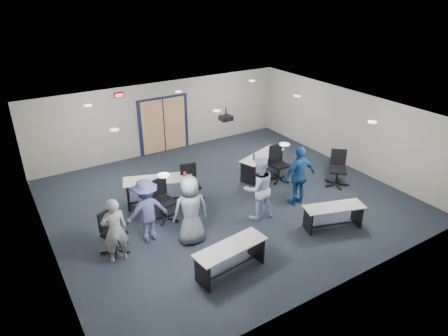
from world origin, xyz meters
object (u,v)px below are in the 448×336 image
table_back_left (159,187)px  table_back_right (262,161)px  person_plaid (191,210)px  person_back (147,210)px  chair_back_d (279,164)px  chair_loose_right (338,169)px  table_front_left (231,255)px  person_navy (299,176)px  person_gray (115,230)px  person_lightblue (259,188)px  chair_loose_left (114,233)px  table_front_right (333,213)px  chair_back_b (191,184)px  chair_back_a (165,200)px

table_back_left → table_back_right: size_ratio=1.09×
person_plaid → person_back: (-0.89, 0.67, -0.07)m
chair_back_d → chair_loose_right: bearing=-42.5°
table_front_left → person_plaid: bearing=90.8°
person_navy → person_gray: bearing=0.4°
table_front_left → person_back: size_ratio=1.07×
person_gray → person_lightblue: (3.95, -0.22, 0.08)m
table_front_left → table_back_right: bearing=38.7°
chair_loose_left → table_front_left: bearing=-72.7°
table_front_right → table_back_right: table_back_right is taller
chair_back_d → person_navy: size_ratio=0.65×
chair_loose_right → person_plaid: (-5.42, -0.24, 0.33)m
table_front_left → chair_back_b: chair_back_b is taller
chair_back_b → person_navy: size_ratio=0.63×
chair_back_d → person_gray: 6.04m
table_front_right → person_lightblue: person_lightblue is taller
chair_back_d → person_plaid: 4.34m
chair_back_b → chair_loose_right: chair_loose_right is taller
table_back_right → chair_loose_left: 5.77m
table_back_right → table_back_left: bearing=159.5°
chair_back_b → chair_back_d: size_ratio=0.97×
table_back_right → chair_back_a: bearing=172.3°
table_back_left → person_navy: person_navy is taller
chair_back_a → person_back: 1.02m
person_plaid → person_lightblue: (2.11, 0.03, 0.00)m
chair_loose_left → person_gray: (-0.06, -0.36, 0.29)m
chair_back_a → chair_back_d: 4.19m
chair_back_d → person_back: person_back is taller
person_lightblue → chair_back_a: bearing=-21.9°
table_front_left → chair_back_a: 2.86m
table_back_left → chair_back_a: 0.91m
table_front_left → person_gray: (-2.04, 1.79, 0.34)m
person_gray → person_plaid: size_ratio=0.91×
chair_back_a → person_gray: size_ratio=0.71×
chair_loose_left → person_plaid: (1.78, -0.62, 0.38)m
chair_loose_left → person_back: 0.95m
person_back → chair_back_b: bearing=-145.9°
table_front_left → chair_back_b: (0.73, 3.32, 0.09)m
person_navy → table_front_left: bearing=27.7°
table_front_left → person_gray: 2.74m
person_gray → chair_loose_right: bearing=-177.7°
chair_back_b → person_navy: bearing=-22.4°
chair_back_a → person_back: size_ratio=0.70×
table_front_left → chair_back_d: chair_back_d is taller
table_back_right → chair_back_a: (-3.92, -0.80, 0.07)m
chair_back_b → person_lightblue: (1.18, -1.75, 0.34)m
table_back_right → person_gray: person_gray is taller
person_navy → person_lightblue: bearing=2.5°
table_back_right → person_lightblue: 2.70m
table_front_right → person_gray: bearing=-179.5°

